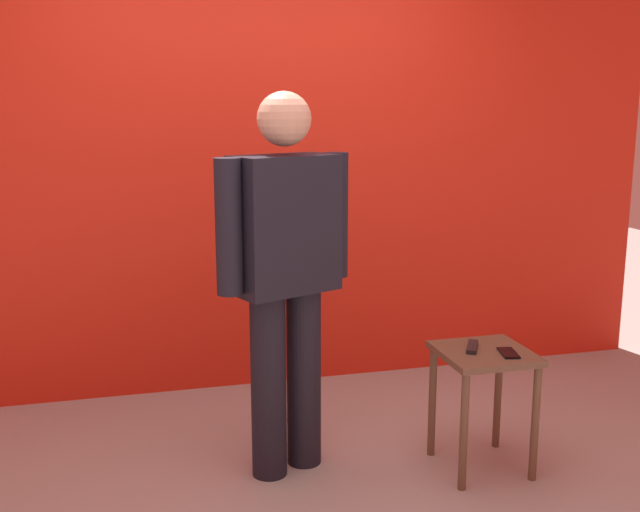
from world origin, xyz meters
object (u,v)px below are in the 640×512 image
at_px(side_table, 484,375).
at_px(tv_remote, 472,347).
at_px(cell_phone, 508,353).
at_px(standing_person, 285,266).

distance_m(side_table, tv_remote, 0.14).
xyz_separation_m(side_table, cell_phone, (0.08, -0.07, 0.12)).
bearing_deg(cell_phone, side_table, 150.56).
bearing_deg(tv_remote, standing_person, -162.73).
distance_m(side_table, cell_phone, 0.16).
height_order(standing_person, tv_remote, standing_person).
relative_size(standing_person, cell_phone, 12.03).
relative_size(side_table, tv_remote, 3.37).
xyz_separation_m(standing_person, cell_phone, (0.96, -0.29, -0.39)).
distance_m(cell_phone, tv_remote, 0.17).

